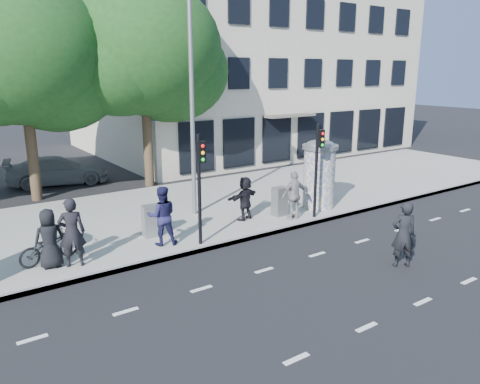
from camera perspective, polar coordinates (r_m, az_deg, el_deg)
ground at (r=12.13m, az=7.09°, el=-11.68°), size 120.00×120.00×0.00m
sidewalk at (r=17.97m, az=-9.02°, el=-2.65°), size 40.00×8.00×0.15m
curb at (r=14.69m, az=-2.20°, el=-6.44°), size 40.00×0.10×0.16m
lane_dash_near at (r=10.80m, az=15.17°, el=-15.62°), size 32.00×0.12×0.01m
lane_dash_far at (r=13.09m, az=2.96°, el=-9.50°), size 32.00×0.12×0.01m
ad_column_right at (r=18.28m, az=9.63°, el=2.36°), size 1.36×1.36×2.65m
traffic_pole_near at (r=13.96m, az=-4.89°, el=1.65°), size 0.22×0.31×3.40m
traffic_pole_far at (r=16.82m, az=9.44°, el=3.72°), size 0.22×0.31×3.40m
street_lamp at (r=16.78m, az=-5.82°, el=12.64°), size 0.25×0.93×8.00m
tree_near_left at (r=21.09m, az=-25.16°, el=15.22°), size 6.80×6.80×8.97m
tree_center at (r=22.19m, az=-11.73°, el=16.80°), size 7.00×7.00×9.30m
building at (r=34.05m, az=-0.14°, el=15.68°), size 20.30×15.85×12.00m
ped_a at (r=13.60m, az=-22.21°, el=-5.29°), size 0.81×0.53×1.65m
ped_b at (r=13.44m, az=-19.81°, el=-4.65°), size 0.80×0.64×1.93m
ped_c at (r=14.40m, az=-9.48°, el=-2.88°), size 1.08×0.97×1.84m
ped_e at (r=16.80m, az=6.63°, el=-0.40°), size 1.07×0.66×1.75m
ped_f at (r=16.64m, az=0.61°, el=-0.76°), size 1.55×0.88×1.58m
man_road at (r=13.77m, az=19.29°, el=-4.91°), size 0.82×0.73×1.88m
bicycle at (r=14.11m, az=-22.24°, el=-6.16°), size 1.03×1.84×0.91m
cabinet_left at (r=15.26m, az=-10.83°, el=-3.51°), size 0.53×0.40×1.04m
cabinet_right at (r=17.21m, az=4.84°, el=-1.16°), size 0.54×0.41×1.08m
car_right at (r=24.19m, az=-21.35°, el=2.45°), size 2.79×4.92×1.34m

